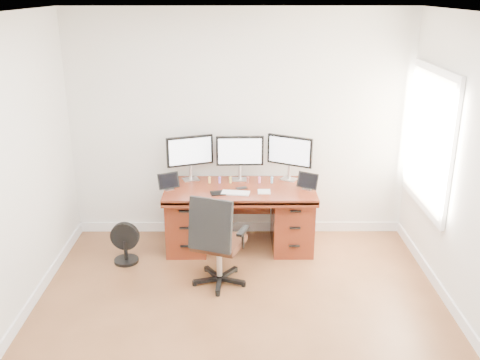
{
  "coord_description": "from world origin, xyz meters",
  "views": [
    {
      "loc": [
        -0.02,
        -3.87,
        2.89
      ],
      "look_at": [
        0.0,
        1.5,
        0.95
      ],
      "focal_mm": 40.0,
      "sensor_mm": 36.0,
      "label": 1
    }
  ],
  "objects_px": {
    "monitor_center": "(240,152)",
    "floor_fan": "(125,244)",
    "office_chair": "(217,256)",
    "keyboard": "(236,193)",
    "desk": "(240,215)"
  },
  "relations": [
    {
      "from": "desk",
      "to": "floor_fan",
      "type": "relative_size",
      "value": 3.65
    },
    {
      "from": "monitor_center",
      "to": "office_chair",
      "type": "bearing_deg",
      "value": -103.6
    },
    {
      "from": "desk",
      "to": "office_chair",
      "type": "height_order",
      "value": "office_chair"
    },
    {
      "from": "desk",
      "to": "floor_fan",
      "type": "height_order",
      "value": "desk"
    },
    {
      "from": "desk",
      "to": "keyboard",
      "type": "height_order",
      "value": "keyboard"
    },
    {
      "from": "monitor_center",
      "to": "floor_fan",
      "type": "bearing_deg",
      "value": -155.61
    },
    {
      "from": "office_chair",
      "to": "desk",
      "type": "bearing_deg",
      "value": 95.48
    },
    {
      "from": "keyboard",
      "to": "monitor_center",
      "type": "bearing_deg",
      "value": 92.2
    },
    {
      "from": "office_chair",
      "to": "floor_fan",
      "type": "distance_m",
      "value": 1.15
    },
    {
      "from": "desk",
      "to": "office_chair",
      "type": "relative_size",
      "value": 1.7
    },
    {
      "from": "office_chair",
      "to": "floor_fan",
      "type": "relative_size",
      "value": 2.15
    },
    {
      "from": "office_chair",
      "to": "keyboard",
      "type": "bearing_deg",
      "value": 94.8
    },
    {
      "from": "desk",
      "to": "keyboard",
      "type": "bearing_deg",
      "value": -102.68
    },
    {
      "from": "office_chair",
      "to": "keyboard",
      "type": "height_order",
      "value": "office_chair"
    },
    {
      "from": "desk",
      "to": "monitor_center",
      "type": "height_order",
      "value": "monitor_center"
    }
  ]
}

